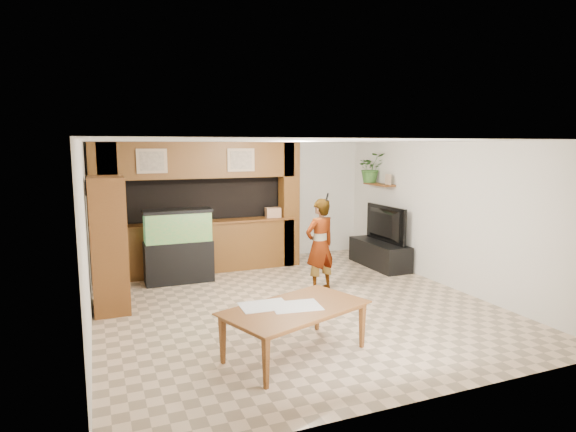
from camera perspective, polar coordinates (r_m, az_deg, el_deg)
name	(u,v)px	position (r m, az deg, el deg)	size (l,w,h in m)	color
floor	(292,304)	(7.90, 0.44, -10.35)	(6.50, 6.50, 0.00)	#C8AA8B
ceiling	(292,141)	(7.48, 0.46, 8.86)	(6.50, 6.50, 0.00)	white
wall_back	(235,202)	(10.63, -6.28, 1.65)	(6.00, 6.00, 0.00)	silver
wall_left	(86,238)	(7.02, -22.82, -2.43)	(6.50, 6.50, 0.00)	silver
wall_right	(445,214)	(9.15, 18.08, 0.19)	(6.50, 6.50, 0.00)	silver
partition	(198,207)	(9.81, -10.64, 1.07)	(4.20, 0.99, 2.60)	brown
wall_clock	(87,188)	(7.94, -22.75, 3.13)	(0.05, 0.25, 0.25)	black
wall_shelf	(379,184)	(10.58, 10.74, 3.70)	(0.25, 0.90, 0.04)	brown
pantry_cabinet	(109,244)	(7.86, -20.47, -3.16)	(0.52, 0.85, 2.07)	brown
trash_can	(105,298)	(7.79, -20.82, -9.10)	(0.29, 0.29, 0.54)	#B2B2B7
aquarium	(178,247)	(9.16, -12.86, -3.58)	(1.24, 0.46, 1.37)	black
tv_stand	(379,254)	(10.36, 10.78, -4.46)	(0.58, 1.58, 0.53)	black
television	(380,224)	(10.23, 10.88, -0.94)	(1.32, 0.17, 0.76)	black
photo_frame	(388,179)	(10.28, 11.79, 4.26)	(0.03, 0.16, 0.22)	tan
potted_plant	(371,168)	(10.79, 9.80, 5.65)	(0.59, 0.51, 0.65)	#326026
person	(320,245)	(8.41, 3.80, -3.45)	(0.59, 0.39, 1.63)	tan
microphone	(327,197)	(8.16, 4.66, 2.25)	(0.03, 0.03, 0.15)	black
dining_table	(297,332)	(5.97, 1.07, -13.57)	(1.74, 0.97, 0.61)	brown
newspaper_a	(296,306)	(5.90, 0.95, -10.63)	(0.58, 0.43, 0.01)	silver
newspaper_b	(264,306)	(5.92, -2.83, -10.56)	(0.58, 0.42, 0.01)	silver
counter_box	(273,212)	(10.07, -1.80, 0.42)	(0.31, 0.21, 0.21)	tan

